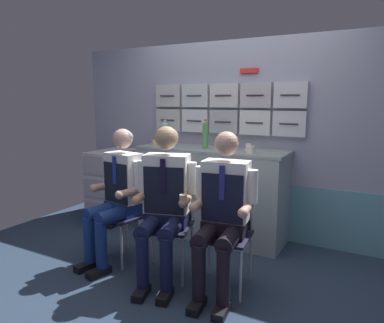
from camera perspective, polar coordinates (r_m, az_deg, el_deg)
name	(u,v)px	position (r m, az deg, el deg)	size (l,w,h in m)	color
ground	(173,283)	(3.21, -2.99, -18.71)	(4.80, 4.80, 0.04)	#263549
galley_bulkhead	(236,140)	(4.08, 6.97, 3.46)	(4.20, 0.14, 2.15)	#9497AD
galley_counter	(211,193)	(4.00, 3.01, -4.95)	(1.67, 0.53, 0.99)	#96A3A5
service_trolley	(114,183)	(4.61, -12.29, -3.39)	(0.40, 0.65, 0.89)	black
folding_chair_left	(131,204)	(3.52, -9.63, -6.64)	(0.47, 0.47, 0.85)	#A8AAAF
crew_member_left	(117,191)	(3.38, -11.78, -4.53)	(0.50, 0.64, 1.25)	black
folding_chair_right	(170,214)	(3.20, -3.53, -8.24)	(0.50, 0.50, 0.85)	#A8AAAF
crew_member_right	(164,197)	(2.99, -4.40, -5.58)	(0.54, 0.69, 1.30)	black
folding_chair_by_counter	(228,222)	(3.00, 5.69, -9.52)	(0.45, 0.45, 0.85)	#A8AAAF
crew_member_by_counter	(223,206)	(2.79, 4.87, -7.08)	(0.50, 0.65, 1.27)	black
water_bottle_clear	(165,132)	(4.36, -4.29, 4.65)	(0.08, 0.08, 0.28)	#AEDBDF
sparkling_bottle_green	(205,135)	(3.87, 2.13, 4.27)	(0.06, 0.06, 0.31)	#529752
paper_cup_blue	(251,150)	(3.55, 9.31, 1.88)	(0.07, 0.07, 0.08)	silver
coffee_cup_white	(155,142)	(4.26, -5.96, 3.12)	(0.07, 0.07, 0.06)	tan
espresso_cup_small	(232,145)	(3.92, 6.30, 2.61)	(0.07, 0.07, 0.07)	navy
paper_cup_tan	(249,147)	(3.72, 8.95, 2.25)	(0.06, 0.06, 0.08)	white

